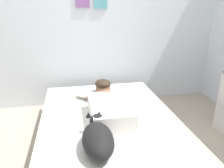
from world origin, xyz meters
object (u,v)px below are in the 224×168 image
person_lying (108,104)px  cell_phone (104,118)px  pillow (97,93)px  dog (98,137)px  coffee_cup (120,96)px  bed (108,129)px

person_lying → cell_phone: person_lying is taller
pillow → dog: (-0.12, -1.10, 0.05)m
pillow → cell_phone: pillow is taller
person_lying → dog: (-0.19, -0.61, -0.00)m
person_lying → dog: 0.64m
person_lying → coffee_cup: bearing=57.6°
coffee_cup → cell_phone: size_ratio=0.89×
bed → coffee_cup: bearing=60.7°
person_lying → dog: person_lying is taller
person_lying → cell_phone: (-0.06, -0.13, -0.10)m
person_lying → cell_phone: size_ratio=6.57×
pillow → person_lying: person_lying is taller
pillow → person_lying: bearing=-81.8°
bed → dog: (-0.18, -0.55, 0.28)m
bed → pillow: 0.60m
dog → coffee_cup: (0.41, 0.95, -0.07)m
cell_phone → bed: bearing=49.5°
bed → coffee_cup: 0.51m
dog → coffee_cup: bearing=66.7°
pillow → cell_phone: bearing=-89.5°
dog → cell_phone: bearing=75.2°
coffee_cup → dog: bearing=-113.3°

